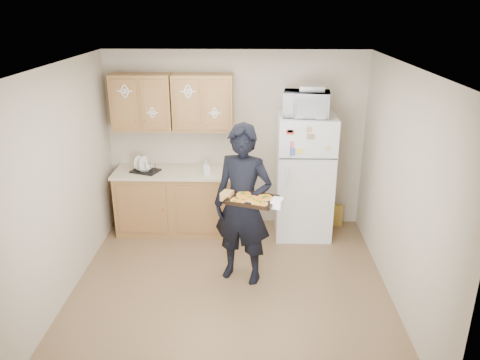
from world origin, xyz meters
The scene contains 24 objects.
floor centered at (0.00, 0.00, 0.00)m, with size 3.60×3.60×0.00m, color brown.
ceiling centered at (0.00, 0.00, 2.50)m, with size 3.60×3.60×0.00m, color silver.
wall_back centered at (0.00, 1.80, 1.25)m, with size 3.60×0.04×2.50m, color #B8AB95.
wall_front centered at (0.00, -1.80, 1.25)m, with size 3.60×0.04×2.50m, color #B8AB95.
wall_left centered at (-1.80, 0.00, 1.25)m, with size 0.04×3.60×2.50m, color #B8AB95.
wall_right centered at (1.80, 0.00, 1.25)m, with size 0.04×3.60×2.50m, color #B8AB95.
refrigerator centered at (0.95, 1.43, 0.85)m, with size 0.75×0.70×1.70m, color white.
base_cabinet centered at (-0.85, 1.48, 0.43)m, with size 1.60×0.60×0.86m, color brown.
countertop centered at (-0.85, 1.48, 0.88)m, with size 1.64×0.64×0.04m, color beige.
upper_cab_left centered at (-1.25, 1.61, 1.83)m, with size 0.80×0.33×0.75m, color brown.
upper_cab_right centered at (-0.43, 1.61, 1.83)m, with size 0.80×0.33×0.75m, color brown.
cereal_box centered at (1.47, 1.67, 0.16)m, with size 0.20×0.07×0.32m, color gold.
person centered at (0.14, 0.24, 0.93)m, with size 0.68×0.45×1.87m, color black.
baking_tray centered at (0.24, -0.04, 1.12)m, with size 0.50×0.37×0.04m, color black.
pizza_front_left centered at (0.10, -0.08, 1.14)m, with size 0.17×0.17×0.02m, color orange.
pizza_front_right centered at (0.32, -0.16, 1.14)m, with size 0.17×0.17×0.02m, color orange.
pizza_back_left centered at (0.15, 0.08, 1.14)m, with size 0.17×0.17×0.02m, color orange.
pizza_back_right centered at (0.38, 0.00, 1.14)m, with size 0.17×0.17×0.02m, color orange.
pizza_center centered at (0.24, -0.04, 1.14)m, with size 0.17×0.17×0.02m, color orange.
microwave centered at (0.92, 1.38, 1.86)m, with size 0.58×0.40×0.32m, color white.
foil_pan centered at (0.99, 1.41, 2.06)m, with size 0.32×0.22×0.07m, color silver.
dish_rack centered at (-1.23, 1.43, 0.97)m, with size 0.36×0.27×0.14m, color black.
bowl centered at (-1.24, 1.43, 0.94)m, with size 0.21×0.21×0.05m, color silver.
soap_bottle centered at (-0.38, 1.34, 1.00)m, with size 0.09×0.09×0.20m, color white.
Camera 1 is at (0.24, -4.58, 3.07)m, focal length 35.00 mm.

